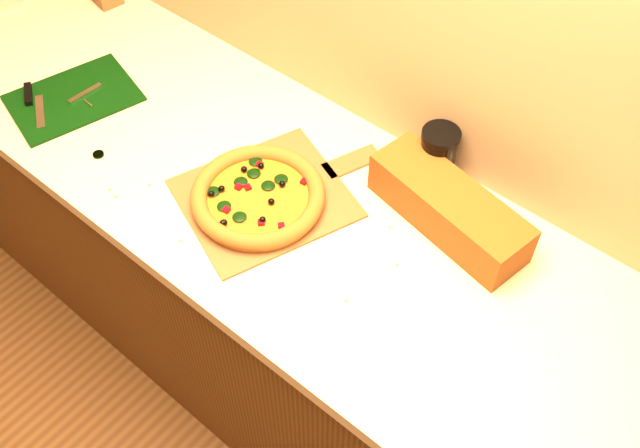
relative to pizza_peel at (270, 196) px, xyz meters
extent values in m
cube|color=#452C0E|center=(0.22, 0.02, -0.47)|extent=(2.80, 0.65, 0.86)
cube|color=beige|center=(0.22, 0.02, -0.02)|extent=(2.84, 0.68, 0.04)
cube|color=brown|center=(-0.01, -0.01, 0.00)|extent=(0.44, 0.46, 0.01)
cube|color=brown|center=(0.08, 0.21, 0.00)|extent=(0.10, 0.16, 0.01)
cylinder|color=#BD722F|center=(-0.01, -0.03, 0.01)|extent=(0.29, 0.29, 0.01)
cylinder|color=orange|center=(-0.01, -0.03, 0.02)|extent=(0.25, 0.25, 0.01)
torus|color=brown|center=(-0.01, -0.03, 0.03)|extent=(0.31, 0.31, 0.04)
ellipsoid|color=black|center=(0.04, -0.01, 0.03)|extent=(0.03, 0.03, 0.01)
sphere|color=black|center=(-0.04, -0.05, 0.03)|extent=(0.02, 0.02, 0.02)
cube|color=maroon|center=(0.01, -0.08, 0.03)|extent=(0.02, 0.02, 0.01)
cube|color=black|center=(-0.63, -0.08, 0.00)|extent=(0.30, 0.37, 0.01)
cube|color=silver|center=(-0.61, -0.05, 0.01)|extent=(0.02, 0.10, 0.01)
cylinder|color=silver|center=(-0.58, -0.07, 0.01)|extent=(0.04, 0.01, 0.01)
cube|color=silver|center=(-0.65, -0.17, 0.01)|extent=(0.12, 0.09, 0.00)
cube|color=black|center=(-0.72, -0.15, 0.01)|extent=(0.08, 0.06, 0.01)
cylinder|color=black|center=(-0.42, -0.17, 0.00)|extent=(0.03, 0.03, 0.01)
cube|color=brown|center=(0.36, 0.20, 0.05)|extent=(0.41, 0.20, 0.11)
cylinder|color=black|center=(0.26, 0.30, 0.06)|extent=(0.09, 0.09, 0.13)
cylinder|color=black|center=(0.26, 0.30, 0.13)|extent=(0.09, 0.09, 0.02)
camera|label=1|loc=(0.79, -0.77, 1.26)|focal=40.00mm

